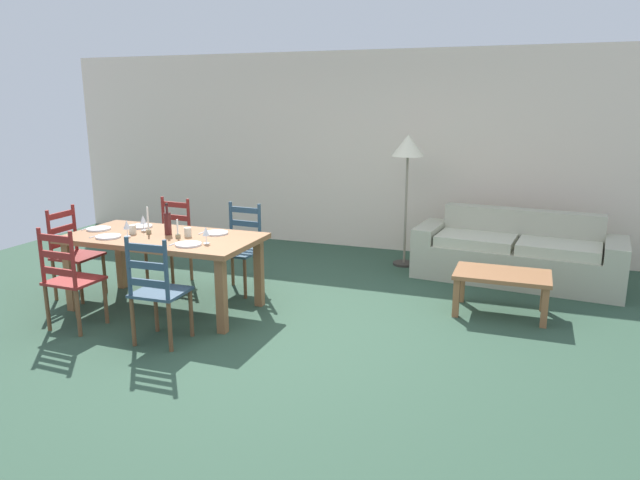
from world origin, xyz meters
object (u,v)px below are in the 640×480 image
Objects in this scene: coffee_cup_secondary at (133,229)px; wine_glass_near_left at (127,225)px; wine_glass_near_right at (206,232)px; coffee_cup_primary at (188,232)px; dining_chair_near_left at (70,279)px; couch at (517,256)px; coffee_table at (502,279)px; dining_chair_far_right at (240,248)px; dining_chair_head_west at (74,253)px; dining_chair_far_left at (171,241)px; wine_bottle at (168,223)px; dining_table at (164,244)px; wine_glass_far_left at (143,220)px; dining_chair_near_right at (157,291)px; standing_lamp at (408,154)px.

wine_glass_near_left is at bearing -78.38° from coffee_cup_secondary.
wine_glass_near_right reaches higher than coffee_cup_primary.
coffee_cup_primary is at bearing 47.93° from dining_chair_near_left.
couch reaches higher than coffee_table.
dining_chair_far_right is 10.67× the size of coffee_cup_primary.
coffee_cup_secondary reaches higher than coffee_table.
wine_glass_near_right reaches higher than coffee_table.
dining_chair_near_left and dining_chair_head_west have the same top height.
dining_chair_far_left reaches higher than coffee_cup_primary.
couch is at bearing 38.28° from dining_chair_near_left.
dining_chair_near_left is 10.67× the size of coffee_cup_secondary.
wine_bottle is at bearing 15.05° from coffee_cup_secondary.
dining_table is 0.39m from wine_glass_near_left.
dining_chair_far_left is 10.67× the size of coffee_cup_secondary.
wine_glass_far_left is (0.80, 0.15, 0.38)m from dining_chair_head_west.
dining_chair_head_west is (-0.65, -0.81, 0.00)m from dining_chair_far_left.
wine_glass_far_left is at bearing -150.01° from couch.
dining_chair_near_right is at bearing -100.07° from wine_glass_near_right.
coffee_cup_primary is 0.05× the size of standing_lamp.
dining_chair_near_right is 0.75m from wine_glass_near_right.
coffee_cup_secondary reaches higher than couch.
dining_chair_far_left is 10.67× the size of coffee_cup_primary.
wine_glass_near_left is 0.07× the size of couch.
standing_lamp reaches higher than coffee_table.
wine_glass_near_right is at bearing -6.09° from coffee_cup_secondary.
wine_glass_near_left is 1.79× the size of coffee_cup_primary.
dining_chair_far_right is 5.96× the size of wine_glass_far_left.
coffee_cup_secondary is at bearing 101.62° from wine_glass_near_left.
dining_chair_head_west is 0.59× the size of standing_lamp.
couch is at bearing 85.14° from coffee_table.
wine_glass_near_left and wine_glass_near_right have the same top height.
wine_glass_near_right is (0.11, 0.64, 0.38)m from dining_chair_near_right.
wine_glass_far_left is 3.63m from coffee_table.
coffee_cup_secondary is at bearing 136.91° from dining_chair_near_right.
coffee_table is (3.49, 0.86, -0.51)m from wine_glass_far_left.
wine_glass_far_left is at bearing 86.32° from coffee_cup_secondary.
coffee_table is (3.17, 0.98, -0.31)m from dining_table.
dining_chair_head_west reaches higher than couch.
standing_lamp reaches higher than wine_glass_near_left.
dining_chair_far_right is at bearing 90.59° from dining_chair_near_right.
dining_chair_far_right is 10.67× the size of coffee_cup_secondary.
dining_chair_near_right is 3.60m from standing_lamp.
wine_glass_near_left is (0.18, 0.62, 0.38)m from dining_chair_near_left.
dining_chair_near_left is 0.59× the size of standing_lamp.
dining_chair_near_right is at bearing -133.50° from couch.
dining_chair_near_left is 1.00× the size of dining_chair_head_west.
dining_chair_near_right is 1.53m from dining_chair_far_right.
standing_lamp reaches higher than dining_table.
standing_lamp is (3.04, 2.40, 0.93)m from dining_chair_head_west.
dining_chair_far_right reaches higher than wine_glass_near_right.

